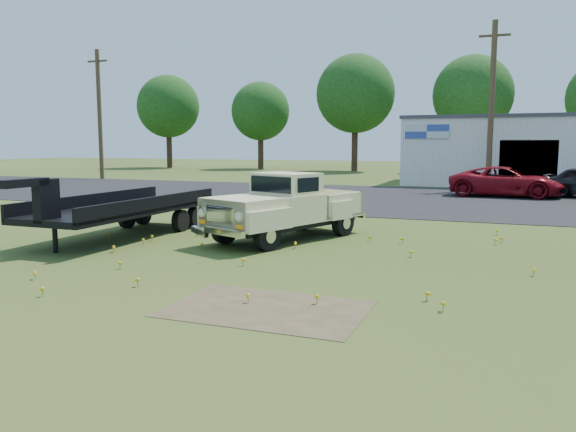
% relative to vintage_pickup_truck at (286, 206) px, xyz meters
% --- Properties ---
extents(ground, '(140.00, 140.00, 0.00)m').
position_rel_vintage_pickup_truck_xyz_m(ground, '(0.48, -2.93, -0.88)').
color(ground, '#324817').
rests_on(ground, ground).
extents(asphalt_lot, '(90.00, 14.00, 0.02)m').
position_rel_vintage_pickup_truck_xyz_m(asphalt_lot, '(0.48, 12.07, -0.88)').
color(asphalt_lot, black).
rests_on(asphalt_lot, ground).
extents(dirt_patch_a, '(3.00, 2.00, 0.01)m').
position_rel_vintage_pickup_truck_xyz_m(dirt_patch_a, '(1.98, -5.93, -0.88)').
color(dirt_patch_a, '#483E26').
rests_on(dirt_patch_a, ground).
extents(dirt_patch_b, '(2.20, 1.60, 0.01)m').
position_rel_vintage_pickup_truck_xyz_m(dirt_patch_b, '(-1.52, 0.57, -0.88)').
color(dirt_patch_b, '#483E26').
rests_on(dirt_patch_b, ground).
extents(commercial_building, '(14.20, 8.20, 4.15)m').
position_rel_vintage_pickup_truck_xyz_m(commercial_building, '(6.48, 24.06, 1.22)').
color(commercial_building, silver).
rests_on(commercial_building, ground).
extents(utility_pole_west, '(1.60, 0.30, 9.00)m').
position_rel_vintage_pickup_truck_xyz_m(utility_pole_west, '(-21.52, 19.07, 3.72)').
color(utility_pole_west, '#422D1F').
rests_on(utility_pole_west, ground).
extents(utility_pole_mid, '(1.60, 0.30, 9.00)m').
position_rel_vintage_pickup_truck_xyz_m(utility_pole_mid, '(4.48, 19.07, 3.72)').
color(utility_pole_mid, '#422D1F').
rests_on(utility_pole_mid, ground).
extents(treeline_a, '(6.40, 6.40, 9.52)m').
position_rel_vintage_pickup_truck_xyz_m(treeline_a, '(-27.52, 37.07, 5.42)').
color(treeline_a, '#382519').
rests_on(treeline_a, ground).
extents(treeline_b, '(5.76, 5.76, 8.57)m').
position_rel_vintage_pickup_truck_xyz_m(treeline_b, '(-17.52, 38.07, 4.79)').
color(treeline_b, '#382519').
rests_on(treeline_b, ground).
extents(treeline_c, '(7.04, 7.04, 10.47)m').
position_rel_vintage_pickup_truck_xyz_m(treeline_c, '(-7.52, 36.57, 6.05)').
color(treeline_c, '#382519').
rests_on(treeline_c, ground).
extents(treeline_d, '(6.72, 6.72, 10.00)m').
position_rel_vintage_pickup_truck_xyz_m(treeline_d, '(2.48, 37.57, 5.74)').
color(treeline_d, '#382519').
rests_on(treeline_d, ground).
extents(vintage_pickup_truck, '(3.51, 5.20, 1.76)m').
position_rel_vintage_pickup_truck_xyz_m(vintage_pickup_truck, '(0.00, 0.00, 0.00)').
color(vintage_pickup_truck, beige).
rests_on(vintage_pickup_truck, ground).
extents(flatbed_trailer, '(2.22, 6.49, 1.77)m').
position_rel_vintage_pickup_truck_xyz_m(flatbed_trailer, '(-4.27, -1.17, 0.00)').
color(flatbed_trailer, black).
rests_on(flatbed_trailer, ground).
extents(red_pickup, '(5.22, 2.67, 1.41)m').
position_rel_vintage_pickup_truck_xyz_m(red_pickup, '(5.36, 14.80, -0.17)').
color(red_pickup, maroon).
rests_on(red_pickup, ground).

